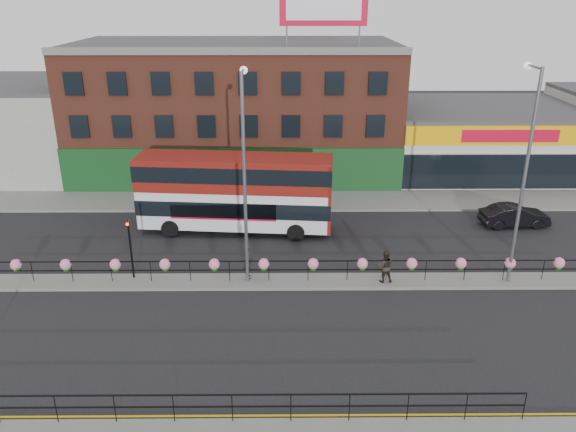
{
  "coord_description": "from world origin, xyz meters",
  "views": [
    {
      "loc": [
        -0.21,
        -25.42,
        13.88
      ],
      "look_at": [
        0.0,
        3.0,
        2.5
      ],
      "focal_mm": 35.0,
      "sensor_mm": 36.0,
      "label": 1
    }
  ],
  "objects_px": {
    "double_decker_bus": "(236,186)",
    "car": "(514,216)",
    "pedestrian_a": "(248,261)",
    "lamp_column_west": "(244,162)",
    "pedestrian_b": "(385,266)",
    "lamp_column_east": "(525,160)"
  },
  "relations": [
    {
      "from": "pedestrian_b",
      "to": "lamp_column_east",
      "type": "relative_size",
      "value": 0.16
    },
    {
      "from": "pedestrian_a",
      "to": "lamp_column_west",
      "type": "bearing_deg",
      "value": 159.87
    },
    {
      "from": "pedestrian_a",
      "to": "lamp_column_east",
      "type": "relative_size",
      "value": 0.18
    },
    {
      "from": "car",
      "to": "pedestrian_b",
      "type": "distance_m",
      "value": 12.18
    },
    {
      "from": "car",
      "to": "pedestrian_a",
      "type": "xyz_separation_m",
      "value": [
        -16.45,
        -7.1,
        0.39
      ]
    },
    {
      "from": "pedestrian_b",
      "to": "pedestrian_a",
      "type": "bearing_deg",
      "value": -6.29
    },
    {
      "from": "car",
      "to": "pedestrian_a",
      "type": "bearing_deg",
      "value": 109.18
    },
    {
      "from": "pedestrian_b",
      "to": "lamp_column_west",
      "type": "distance_m",
      "value": 8.79
    },
    {
      "from": "pedestrian_a",
      "to": "lamp_column_west",
      "type": "height_order",
      "value": "lamp_column_west"
    },
    {
      "from": "pedestrian_a",
      "to": "lamp_column_east",
      "type": "height_order",
      "value": "lamp_column_east"
    },
    {
      "from": "pedestrian_a",
      "to": "pedestrian_b",
      "type": "relative_size",
      "value": 1.09
    },
    {
      "from": "pedestrian_a",
      "to": "lamp_column_west",
      "type": "distance_m",
      "value": 5.28
    },
    {
      "from": "pedestrian_b",
      "to": "lamp_column_west",
      "type": "xyz_separation_m",
      "value": [
        -6.95,
        0.37,
        5.36
      ]
    },
    {
      "from": "car",
      "to": "lamp_column_east",
      "type": "bearing_deg",
      "value": 152.27
    },
    {
      "from": "double_decker_bus",
      "to": "pedestrian_a",
      "type": "distance_m",
      "value": 6.89
    },
    {
      "from": "car",
      "to": "pedestrian_b",
      "type": "height_order",
      "value": "pedestrian_b"
    },
    {
      "from": "car",
      "to": "pedestrian_a",
      "type": "height_order",
      "value": "pedestrian_a"
    },
    {
      "from": "car",
      "to": "double_decker_bus",
      "type": "bearing_deg",
      "value": 87.61
    },
    {
      "from": "lamp_column_east",
      "to": "double_decker_bus",
      "type": "bearing_deg",
      "value": 154.77
    },
    {
      "from": "pedestrian_b",
      "to": "lamp_column_west",
      "type": "bearing_deg",
      "value": -5.38
    },
    {
      "from": "double_decker_bus",
      "to": "car",
      "type": "xyz_separation_m",
      "value": [
        17.55,
        0.55,
        -2.23
      ]
    },
    {
      "from": "car",
      "to": "pedestrian_a",
      "type": "distance_m",
      "value": 17.92
    }
  ]
}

